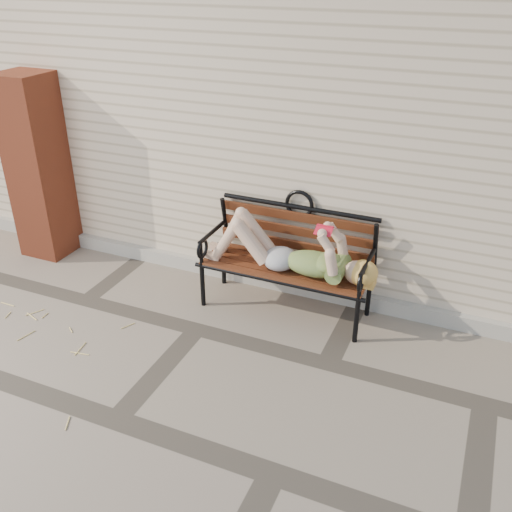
% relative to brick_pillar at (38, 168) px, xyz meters
% --- Properties ---
extents(ground, '(80.00, 80.00, 0.00)m').
position_rel_brick_pillar_xyz_m(ground, '(2.30, -0.75, -1.00)').
color(ground, '#776B5C').
rests_on(ground, ground).
extents(house_wall, '(8.00, 4.00, 3.00)m').
position_rel_brick_pillar_xyz_m(house_wall, '(2.30, 2.25, 0.50)').
color(house_wall, beige).
rests_on(house_wall, ground).
extents(foundation_strip, '(8.00, 0.10, 0.15)m').
position_rel_brick_pillar_xyz_m(foundation_strip, '(2.30, 0.22, -0.93)').
color(foundation_strip, '#A4A094').
rests_on(foundation_strip, ground).
extents(brick_pillar, '(0.50, 0.50, 2.00)m').
position_rel_brick_pillar_xyz_m(brick_pillar, '(0.00, 0.00, 0.00)').
color(brick_pillar, brown).
rests_on(brick_pillar, ground).
extents(garden_bench, '(1.72, 0.68, 1.11)m').
position_rel_brick_pillar_xyz_m(garden_bench, '(2.92, -0.02, -0.38)').
color(garden_bench, black).
rests_on(garden_bench, ground).
extents(reading_woman, '(1.62, 0.37, 0.51)m').
position_rel_brick_pillar_xyz_m(reading_woman, '(2.93, -0.16, -0.34)').
color(reading_woman, '#0A3847').
rests_on(reading_woman, ground).
extents(straw_scatter, '(2.95, 1.59, 0.01)m').
position_rel_brick_pillar_xyz_m(straw_scatter, '(1.04, -1.73, -0.99)').
color(straw_scatter, '#E9CC71').
rests_on(straw_scatter, ground).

